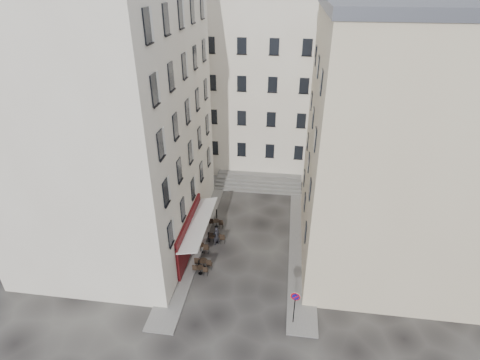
% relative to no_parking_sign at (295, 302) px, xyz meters
% --- Properties ---
extents(ground, '(90.00, 90.00, 0.00)m').
position_rel_no_parking_sign_xyz_m(ground, '(-3.91, 5.01, -1.90)').
color(ground, black).
rests_on(ground, ground).
extents(sidewalk_left, '(2.00, 22.00, 0.12)m').
position_rel_no_parking_sign_xyz_m(sidewalk_left, '(-8.41, 9.01, -1.84)').
color(sidewalk_left, slate).
rests_on(sidewalk_left, ground).
extents(sidewalk_right, '(2.00, 18.00, 0.12)m').
position_rel_no_parking_sign_xyz_m(sidewalk_right, '(0.59, 8.01, -1.84)').
color(sidewalk_right, slate).
rests_on(sidewalk_right, ground).
extents(building_left, '(12.20, 16.20, 20.60)m').
position_rel_no_parking_sign_xyz_m(building_left, '(-14.41, 8.01, 8.41)').
color(building_left, beige).
rests_on(building_left, ground).
extents(building_right, '(12.20, 14.20, 18.60)m').
position_rel_no_parking_sign_xyz_m(building_right, '(6.59, 8.51, 7.41)').
color(building_right, beige).
rests_on(building_right, ground).
extents(building_back, '(18.20, 10.20, 18.60)m').
position_rel_no_parking_sign_xyz_m(building_back, '(-4.91, 24.01, 7.41)').
color(building_back, beige).
rests_on(building_back, ground).
extents(cafe_storefront, '(1.74, 7.30, 3.50)m').
position_rel_no_parking_sign_xyz_m(cafe_storefront, '(-8.23, 6.01, -0.02)').
color(cafe_storefront, '#480C0A').
rests_on(cafe_storefront, ground).
extents(stone_steps, '(9.00, 3.15, 0.80)m').
position_rel_no_parking_sign_xyz_m(stone_steps, '(-3.91, 17.58, -1.50)').
color(stone_steps, slate).
rests_on(stone_steps, ground).
extents(bollard_near, '(0.12, 0.12, 0.98)m').
position_rel_no_parking_sign_xyz_m(bollard_near, '(-7.16, 4.01, -1.37)').
color(bollard_near, black).
rests_on(bollard_near, ground).
extents(bollard_mid, '(0.12, 0.12, 0.98)m').
position_rel_no_parking_sign_xyz_m(bollard_mid, '(-7.16, 7.51, -1.37)').
color(bollard_mid, black).
rests_on(bollard_mid, ground).
extents(bollard_far, '(0.12, 0.12, 0.98)m').
position_rel_no_parking_sign_xyz_m(bollard_far, '(-7.16, 11.01, -1.37)').
color(bollard_far, black).
rests_on(bollard_far, ground).
extents(no_parking_sign, '(0.61, 0.15, 2.68)m').
position_rel_no_parking_sign_xyz_m(no_parking_sign, '(0.00, 0.00, 0.00)').
color(no_parking_sign, black).
rests_on(no_parking_sign, ground).
extents(bistro_table_a, '(1.18, 0.55, 0.83)m').
position_rel_no_parking_sign_xyz_m(bistro_table_a, '(-6.97, 3.65, -1.47)').
color(bistro_table_a, black).
rests_on(bistro_table_a, ground).
extents(bistro_table_b, '(1.35, 0.63, 0.95)m').
position_rel_no_parking_sign_xyz_m(bistro_table_b, '(-6.88, 4.31, -1.41)').
color(bistro_table_b, black).
rests_on(bistro_table_b, ground).
extents(bistro_table_c, '(1.39, 0.65, 0.98)m').
position_rel_no_parking_sign_xyz_m(bistro_table_c, '(-7.51, 6.09, -1.40)').
color(bistro_table_c, black).
rests_on(bistro_table_c, ground).
extents(bistro_table_d, '(1.35, 0.63, 0.95)m').
position_rel_no_parking_sign_xyz_m(bistro_table_d, '(-6.43, 7.55, -1.41)').
color(bistro_table_d, black).
rests_on(bistro_table_d, ground).
extents(bistro_table_e, '(1.27, 0.59, 0.89)m').
position_rel_no_parking_sign_xyz_m(bistro_table_e, '(-6.92, 9.65, -1.44)').
color(bistro_table_e, black).
rests_on(bistro_table_e, ground).
extents(pedestrian, '(0.74, 0.73, 1.72)m').
position_rel_no_parking_sign_xyz_m(pedestrian, '(-6.44, 7.25, -1.03)').
color(pedestrian, black).
rests_on(pedestrian, ground).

